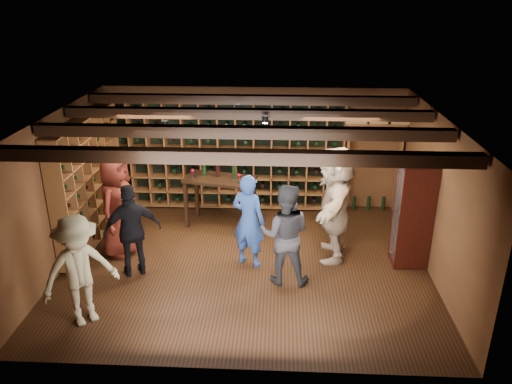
{
  "coord_description": "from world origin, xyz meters",
  "views": [
    {
      "loc": [
        0.54,
        -7.27,
        4.3
      ],
      "look_at": [
        0.16,
        0.2,
        1.23
      ],
      "focal_mm": 35.0,
      "sensor_mm": 36.0,
      "label": 1
    }
  ],
  "objects_px": {
    "guest_khaki": "(79,271)",
    "display_cabinet": "(412,216)",
    "man_blue_shirt": "(249,221)",
    "guest_beige": "(335,203)",
    "man_grey_suit": "(285,234)",
    "tasting_table": "(220,184)",
    "guest_red_floral": "(117,206)",
    "guest_woman_black": "(132,231)"
  },
  "relations": [
    {
      "from": "guest_red_floral",
      "to": "tasting_table",
      "type": "height_order",
      "value": "guest_red_floral"
    },
    {
      "from": "guest_red_floral",
      "to": "guest_beige",
      "type": "relative_size",
      "value": 0.92
    },
    {
      "from": "man_blue_shirt",
      "to": "guest_beige",
      "type": "distance_m",
      "value": 1.48
    },
    {
      "from": "guest_woman_black",
      "to": "guest_khaki",
      "type": "xyz_separation_m",
      "value": [
        -0.35,
        -1.27,
        0.03
      ]
    },
    {
      "from": "man_blue_shirt",
      "to": "guest_red_floral",
      "type": "distance_m",
      "value": 2.25
    },
    {
      "from": "guest_khaki",
      "to": "guest_beige",
      "type": "relative_size",
      "value": 0.81
    },
    {
      "from": "man_grey_suit",
      "to": "guest_khaki",
      "type": "relative_size",
      "value": 1.02
    },
    {
      "from": "display_cabinet",
      "to": "guest_red_floral",
      "type": "distance_m",
      "value": 4.9
    },
    {
      "from": "display_cabinet",
      "to": "man_grey_suit",
      "type": "relative_size",
      "value": 1.08
    },
    {
      "from": "guest_red_floral",
      "to": "guest_woman_black",
      "type": "distance_m",
      "value": 0.79
    },
    {
      "from": "man_blue_shirt",
      "to": "guest_beige",
      "type": "xyz_separation_m",
      "value": [
        1.42,
        0.34,
        0.19
      ]
    },
    {
      "from": "man_blue_shirt",
      "to": "guest_khaki",
      "type": "bearing_deg",
      "value": 62.46
    },
    {
      "from": "guest_woman_black",
      "to": "tasting_table",
      "type": "relative_size",
      "value": 1.09
    },
    {
      "from": "guest_red_floral",
      "to": "tasting_table",
      "type": "distance_m",
      "value": 1.99
    },
    {
      "from": "man_blue_shirt",
      "to": "guest_woman_black",
      "type": "xyz_separation_m",
      "value": [
        -1.8,
        -0.4,
        -0.02
      ]
    },
    {
      "from": "man_grey_suit",
      "to": "tasting_table",
      "type": "xyz_separation_m",
      "value": [
        -1.23,
        1.94,
        0.04
      ]
    },
    {
      "from": "guest_khaki",
      "to": "tasting_table",
      "type": "xyz_separation_m",
      "value": [
        1.51,
        3.12,
        0.05
      ]
    },
    {
      "from": "guest_beige",
      "to": "guest_khaki",
      "type": "bearing_deg",
      "value": -54.42
    },
    {
      "from": "man_blue_shirt",
      "to": "tasting_table",
      "type": "distance_m",
      "value": 1.58
    },
    {
      "from": "man_blue_shirt",
      "to": "guest_red_floral",
      "type": "bearing_deg",
      "value": 18.35
    },
    {
      "from": "guest_beige",
      "to": "tasting_table",
      "type": "bearing_deg",
      "value": -111.92
    },
    {
      "from": "tasting_table",
      "to": "guest_khaki",
      "type": "bearing_deg",
      "value": -102.86
    },
    {
      "from": "man_grey_suit",
      "to": "guest_khaki",
      "type": "xyz_separation_m",
      "value": [
        -2.74,
        -1.17,
        -0.01
      ]
    },
    {
      "from": "display_cabinet",
      "to": "man_blue_shirt",
      "type": "distance_m",
      "value": 2.67
    },
    {
      "from": "guest_beige",
      "to": "man_grey_suit",
      "type": "bearing_deg",
      "value": -38.66
    },
    {
      "from": "tasting_table",
      "to": "display_cabinet",
      "type": "bearing_deg",
      "value": -8.04
    },
    {
      "from": "guest_khaki",
      "to": "guest_beige",
      "type": "height_order",
      "value": "guest_beige"
    },
    {
      "from": "man_grey_suit",
      "to": "guest_woman_black",
      "type": "relative_size",
      "value": 1.06
    },
    {
      "from": "man_blue_shirt",
      "to": "man_grey_suit",
      "type": "relative_size",
      "value": 0.97
    },
    {
      "from": "guest_red_floral",
      "to": "man_blue_shirt",
      "type": "bearing_deg",
      "value": -85.46
    },
    {
      "from": "guest_red_floral",
      "to": "guest_beige",
      "type": "height_order",
      "value": "guest_beige"
    },
    {
      "from": "guest_woman_black",
      "to": "tasting_table",
      "type": "height_order",
      "value": "guest_woman_black"
    },
    {
      "from": "man_blue_shirt",
      "to": "man_grey_suit",
      "type": "distance_m",
      "value": 0.77
    },
    {
      "from": "guest_khaki",
      "to": "man_blue_shirt",
      "type": "bearing_deg",
      "value": -2.21
    },
    {
      "from": "display_cabinet",
      "to": "man_grey_suit",
      "type": "bearing_deg",
      "value": -162.05
    },
    {
      "from": "guest_khaki",
      "to": "display_cabinet",
      "type": "bearing_deg",
      "value": -19.07
    },
    {
      "from": "man_grey_suit",
      "to": "tasting_table",
      "type": "distance_m",
      "value": 2.3
    },
    {
      "from": "man_grey_suit",
      "to": "tasting_table",
      "type": "bearing_deg",
      "value": -53.86
    },
    {
      "from": "guest_red_floral",
      "to": "display_cabinet",
      "type": "bearing_deg",
      "value": -80.03
    },
    {
      "from": "guest_woman_black",
      "to": "guest_red_floral",
      "type": "bearing_deg",
      "value": -79.41
    },
    {
      "from": "guest_woman_black",
      "to": "man_grey_suit",
      "type": "bearing_deg",
      "value": 154.52
    },
    {
      "from": "display_cabinet",
      "to": "guest_khaki",
      "type": "xyz_separation_m",
      "value": [
        -4.82,
        -1.85,
        -0.06
      ]
    }
  ]
}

